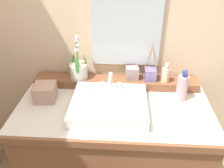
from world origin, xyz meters
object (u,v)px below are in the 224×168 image
potted_plant (79,69)px  lotion_bottle (182,87)px  soap_dispenser (166,74)px  soap_bar (91,88)px  trinket_box (132,73)px  reed_diffuser (150,74)px  sink_basin (109,107)px  tissue_box (45,92)px

potted_plant → lotion_bottle: 0.68m
lotion_bottle → soap_dispenser: bearing=125.9°
soap_bar → soap_dispenser: (0.48, 0.14, 0.03)m
soap_bar → soap_dispenser: soap_dispenser is taller
soap_bar → trinket_box: 0.31m
reed_diffuser → potted_plant: bearing=-179.4°
sink_basin → potted_plant: 0.37m
soap_dispenser → soap_bar: bearing=-163.1°
reed_diffuser → lotion_bottle: bearing=-37.2°
potted_plant → lotion_bottle: bearing=-11.4°
reed_diffuser → tissue_box: 0.69m
trinket_box → lotion_bottle: lotion_bottle is taller
sink_basin → reed_diffuser: 0.39m
sink_basin → lotion_bottle: size_ratio=2.16×
trinket_box → tissue_box: size_ratio=0.65×
soap_bar → tissue_box: tissue_box is taller
soap_dispenser → trinket_box: size_ratio=1.57×
sink_basin → tissue_box: size_ratio=3.40×
soap_dispenser → tissue_box: 0.78m
potted_plant → lotion_bottle: size_ratio=1.51×
sink_basin → soap_bar: size_ratio=6.32×
soap_dispenser → reed_diffuser: size_ratio=0.50×
soap_dispenser → trinket_box: 0.22m
trinket_box → lotion_bottle: (0.31, -0.14, -0.01)m
reed_diffuser → tissue_box: (-0.67, -0.19, -0.05)m
potted_plant → trinket_box: (0.36, 0.01, -0.03)m
soap_bar → trinket_box: size_ratio=0.83×
potted_plant → soap_dispenser: (0.58, -0.01, -0.02)m
soap_bar → potted_plant: size_ratio=0.23×
soap_dispenser → potted_plant: bearing=178.6°
soap_bar → reed_diffuser: size_ratio=0.26×
potted_plant → sink_basin: bearing=-50.9°
trinket_box → reed_diffuser: bearing=-9.6°
trinket_box → lotion_bottle: 0.34m
reed_diffuser → trinket_box: 0.12m
soap_dispenser → lotion_bottle: 0.15m
trinket_box → soap_dispenser: bearing=-13.9°
reed_diffuser → tissue_box: size_ratio=2.04×
soap_bar → soap_dispenser: bearing=16.9°
trinket_box → tissue_box: trinket_box is taller
trinket_box → tissue_box: (-0.54, -0.20, -0.05)m
sink_basin → lotion_bottle: bearing=17.7°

